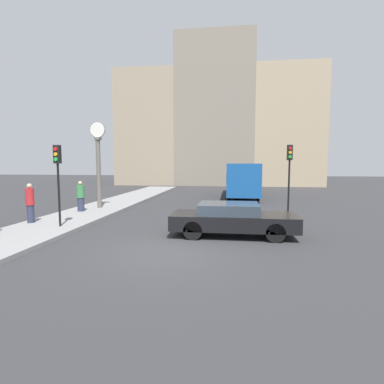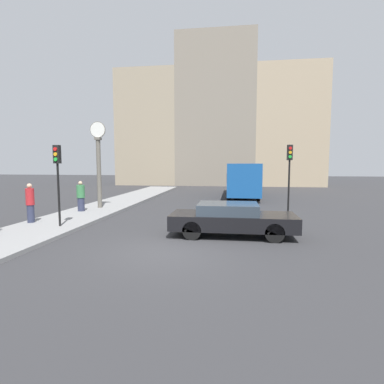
# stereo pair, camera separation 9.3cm
# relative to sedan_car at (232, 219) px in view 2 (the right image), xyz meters

# --- Properties ---
(ground_plane) EXTENTS (120.00, 120.00, 0.00)m
(ground_plane) POSITION_rel_sedan_car_xyz_m (-2.00, -2.37, -0.67)
(ground_plane) COLOR #2D2D30
(sidewalk_corner) EXTENTS (3.12, 26.48, 0.15)m
(sidewalk_corner) POSITION_rel_sedan_car_xyz_m (-7.90, 8.87, -0.60)
(sidewalk_corner) COLOR gray
(sidewalk_corner) RESTS_ON ground_plane
(building_row) EXTENTS (26.06, 5.00, 18.74)m
(building_row) POSITION_rel_sedan_car_xyz_m (-2.03, 27.72, 7.56)
(building_row) COLOR gray
(building_row) RESTS_ON ground_plane
(sedan_car) EXTENTS (4.76, 1.88, 1.26)m
(sedan_car) POSITION_rel_sedan_car_xyz_m (0.00, 0.00, 0.00)
(sedan_car) COLOR black
(sedan_car) RESTS_ON ground_plane
(bus_distant) EXTENTS (2.47, 8.84, 2.79)m
(bus_distant) POSITION_rel_sedan_car_xyz_m (0.82, 13.97, 0.92)
(bus_distant) COLOR #195199
(bus_distant) RESTS_ON ground_plane
(traffic_light_near) EXTENTS (0.26, 0.24, 3.41)m
(traffic_light_near) POSITION_rel_sedan_car_xyz_m (-7.23, 0.12, 1.93)
(traffic_light_near) COLOR black
(traffic_light_near) RESTS_ON sidewalk_corner
(traffic_light_far) EXTENTS (0.26, 0.24, 3.72)m
(traffic_light_far) POSITION_rel_sedan_car_xyz_m (2.82, 4.01, 1.99)
(traffic_light_far) COLOR black
(traffic_light_far) RESTS_ON ground_plane
(street_clock) EXTENTS (0.95, 0.33, 5.10)m
(street_clock) POSITION_rel_sedan_car_xyz_m (-7.90, 5.42, 2.17)
(street_clock) COLOR #666056
(street_clock) RESTS_ON sidewalk_corner
(pedestrian_red_top) EXTENTS (0.36, 0.36, 1.76)m
(pedestrian_red_top) POSITION_rel_sedan_car_xyz_m (-8.95, 0.66, 0.36)
(pedestrian_red_top) COLOR #2D334C
(pedestrian_red_top) RESTS_ON sidewalk_corner
(pedestrian_green_hoodie) EXTENTS (0.44, 0.44, 1.67)m
(pedestrian_green_hoodie) POSITION_rel_sedan_car_xyz_m (-8.36, 4.03, 0.29)
(pedestrian_green_hoodie) COLOR #2D334C
(pedestrian_green_hoodie) RESTS_ON sidewalk_corner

